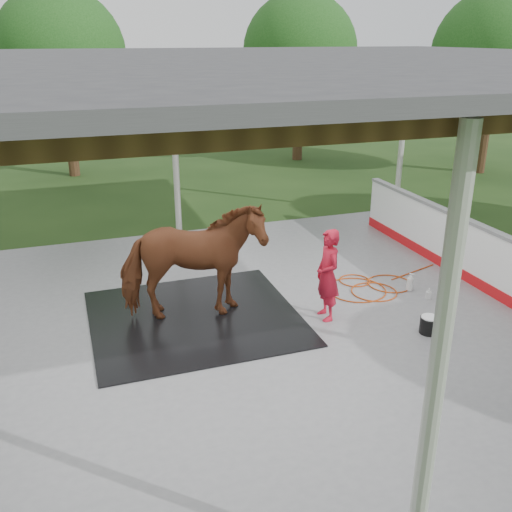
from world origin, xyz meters
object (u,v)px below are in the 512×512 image
object	(u,v)px
handler	(328,275)
horse	(192,262)
dasher_board	(487,261)
wash_bucket	(429,325)

from	to	relation	value
handler	horse	bearing A→B (deg)	-106.67
dasher_board	handler	xyz separation A→B (m)	(-3.17, -0.08, 0.21)
dasher_board	horse	bearing A→B (deg)	173.49
horse	handler	distance (m)	2.15
handler	wash_bucket	xyz separation A→B (m)	(1.28, -0.99, -0.61)
horse	wash_bucket	xyz separation A→B (m)	(3.32, -1.66, -0.84)
dasher_board	horse	size ratio (longest dim) A/B	3.54
dasher_board	handler	size ratio (longest dim) A/B	5.31
horse	handler	xyz separation A→B (m)	(2.03, -0.67, -0.22)
horse	handler	world-z (taller)	horse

